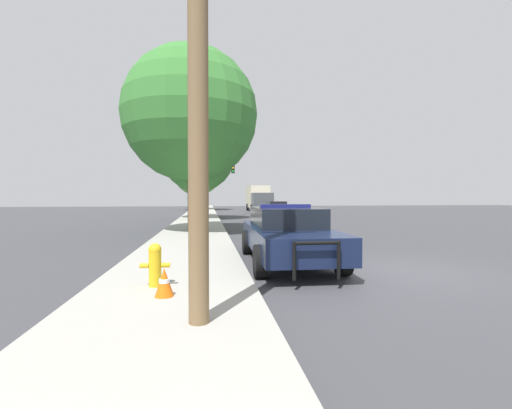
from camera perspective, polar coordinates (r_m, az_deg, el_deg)
The scene contains 12 objects.
ground_plane at distance 8.81m, azimuth 22.94°, elevation -10.14°, with size 110.00×110.00×0.00m, color #3D3D42.
sidewalk_left at distance 7.61m, azimuth -12.94°, elevation -11.40°, with size 3.00×110.00×0.13m.
police_car at distance 9.04m, azimuth 5.15°, elevation -4.78°, with size 2.17×5.18×1.53m.
fire_hydrant at distance 6.45m, azimuth -16.48°, elevation -9.41°, with size 0.53×0.23×0.77m.
utility_pole at distance 4.98m, azimuth -9.69°, elevation 29.69°, with size 1.40×0.26×7.72m.
traffic_light at distance 31.17m, azimuth -7.06°, elevation 4.58°, with size 3.28×0.35×4.79m.
car_background_oncoming at distance 31.46m, azimuth 3.41°, elevation -0.54°, with size 2.14×4.03×1.30m.
box_truck at distance 40.79m, azimuth 0.42°, elevation 1.16°, with size 2.56×7.66×3.02m.
tree_sidewalk_near at distance 16.63m, azimuth -10.85°, elevation 14.47°, with size 6.21×6.21×8.50m.
tree_sidewalk_mid at distance 26.46m, azimuth -9.61°, elevation 8.09°, with size 5.53×5.53×7.51m.
tree_sidewalk_far at distance 44.19m, azimuth -9.76°, elevation 5.50°, with size 6.16×6.16×7.92m.
traffic_cone at distance 5.83m, azimuth -15.04°, elevation -12.38°, with size 0.30×0.30×0.46m.
Camera 1 is at (-4.47, -7.39, 1.74)m, focal length 24.00 mm.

